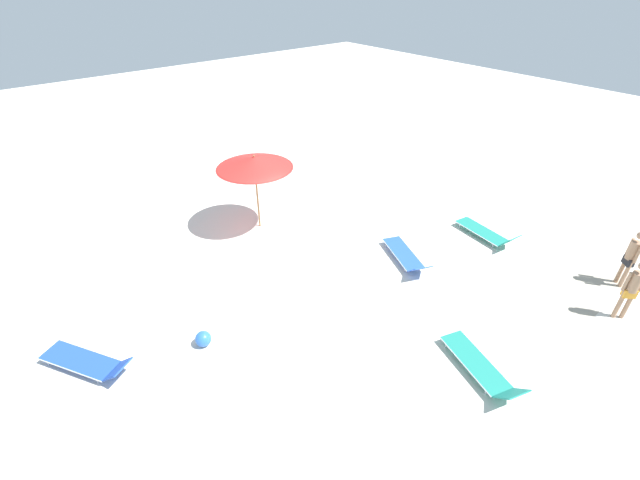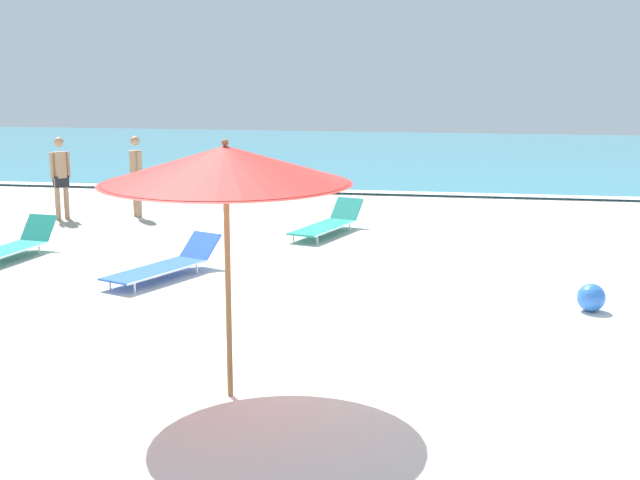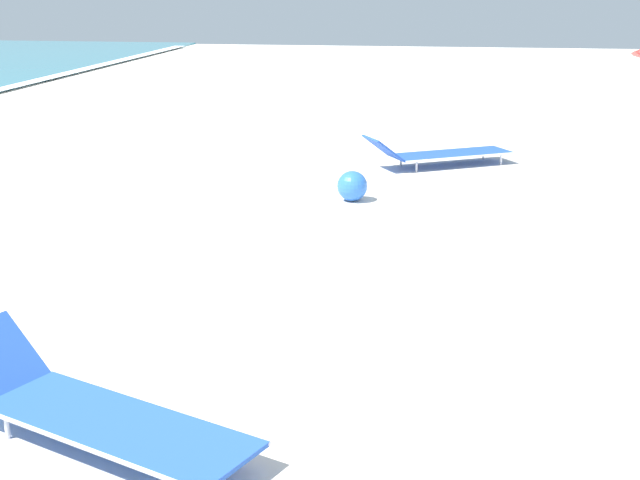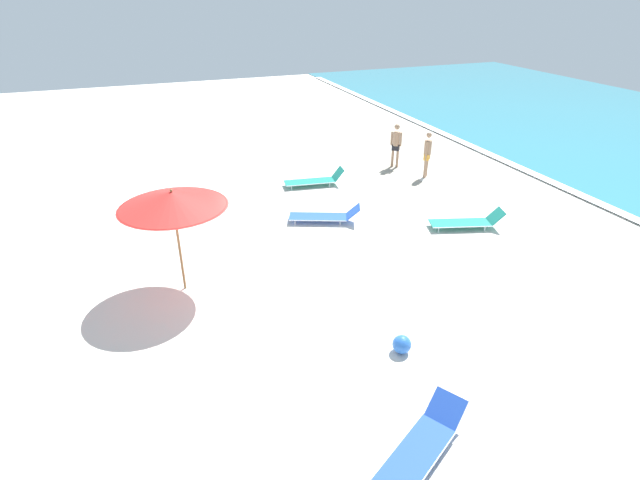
{
  "view_description": "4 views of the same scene",
  "coord_description": "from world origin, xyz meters",
  "px_view_note": "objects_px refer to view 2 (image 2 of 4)",
  "views": [
    {
      "loc": [
        5.77,
        8.78,
        7.85
      ],
      "look_at": [
        -0.73,
        0.86,
        1.1
      ],
      "focal_mm": 24.0,
      "sensor_mm": 36.0,
      "label": 1
    },
    {
      "loc": [
        1.61,
        -10.85,
        3.42
      ],
      "look_at": [
        -0.28,
        0.38,
        1.08
      ],
      "focal_mm": 50.0,
      "sensor_mm": 36.0,
      "label": 2
    },
    {
      "loc": [
        -7.73,
        0.04,
        2.77
      ],
      "look_at": [
        -0.93,
        1.11,
        0.73
      ],
      "focal_mm": 50.0,
      "sensor_mm": 36.0,
      "label": 3
    },
    {
      "loc": [
        10.24,
        -3.1,
        6.78
      ],
      "look_at": [
        -0.27,
        0.95,
        0.94
      ],
      "focal_mm": 28.0,
      "sensor_mm": 36.0,
      "label": 4
    }
  ],
  "objects_px": {
    "sun_lounger_beside_umbrella": "(328,224)",
    "beachgoer_shoreline_child": "(60,173)",
    "beach_ball": "(591,298)",
    "sun_lounger_under_umbrella": "(165,265)",
    "beachgoer_wading_adult": "(136,171)",
    "sun_lounger_near_water_left": "(9,247)",
    "beach_umbrella": "(226,166)"
  },
  "relations": [
    {
      "from": "beachgoer_wading_adult",
      "to": "beachgoer_shoreline_child",
      "type": "distance_m",
      "value": 1.58
    },
    {
      "from": "sun_lounger_under_umbrella",
      "to": "beach_ball",
      "type": "bearing_deg",
      "value": 15.42
    },
    {
      "from": "beach_umbrella",
      "to": "beachgoer_shoreline_child",
      "type": "height_order",
      "value": "beach_umbrella"
    },
    {
      "from": "beach_umbrella",
      "to": "sun_lounger_under_umbrella",
      "type": "height_order",
      "value": "beach_umbrella"
    },
    {
      "from": "beach_umbrella",
      "to": "sun_lounger_beside_umbrella",
      "type": "height_order",
      "value": "beach_umbrella"
    },
    {
      "from": "beachgoer_shoreline_child",
      "to": "beach_ball",
      "type": "bearing_deg",
      "value": -77.6
    },
    {
      "from": "sun_lounger_beside_umbrella",
      "to": "sun_lounger_near_water_left",
      "type": "bearing_deg",
      "value": -131.02
    },
    {
      "from": "sun_lounger_under_umbrella",
      "to": "beachgoer_shoreline_child",
      "type": "bearing_deg",
      "value": 153.12
    },
    {
      "from": "sun_lounger_beside_umbrella",
      "to": "beach_ball",
      "type": "distance_m",
      "value": 6.49
    },
    {
      "from": "sun_lounger_near_water_left",
      "to": "beach_ball",
      "type": "height_order",
      "value": "sun_lounger_near_water_left"
    },
    {
      "from": "sun_lounger_near_water_left",
      "to": "beach_umbrella",
      "type": "bearing_deg",
      "value": -36.97
    },
    {
      "from": "sun_lounger_under_umbrella",
      "to": "beachgoer_wading_adult",
      "type": "distance_m",
      "value": 5.75
    },
    {
      "from": "beach_umbrella",
      "to": "sun_lounger_near_water_left",
      "type": "xyz_separation_m",
      "value": [
        -5.42,
        5.49,
        -2.16
      ]
    },
    {
      "from": "sun_lounger_beside_umbrella",
      "to": "beachgoer_shoreline_child",
      "type": "distance_m",
      "value": 5.97
    },
    {
      "from": "beach_umbrella",
      "to": "beachgoer_shoreline_child",
      "type": "xyz_separation_m",
      "value": [
        -6.24,
        9.28,
        -1.38
      ]
    },
    {
      "from": "sun_lounger_beside_umbrella",
      "to": "beachgoer_wading_adult",
      "type": "height_order",
      "value": "beachgoer_wading_adult"
    },
    {
      "from": "sun_lounger_near_water_left",
      "to": "beachgoer_shoreline_child",
      "type": "distance_m",
      "value": 3.95
    },
    {
      "from": "beach_umbrella",
      "to": "beach_ball",
      "type": "bearing_deg",
      "value": 43.32
    },
    {
      "from": "sun_lounger_beside_umbrella",
      "to": "beach_ball",
      "type": "relative_size",
      "value": 5.9
    },
    {
      "from": "sun_lounger_near_water_left",
      "to": "beachgoer_shoreline_child",
      "type": "bearing_deg",
      "value": 110.51
    },
    {
      "from": "beach_umbrella",
      "to": "sun_lounger_near_water_left",
      "type": "bearing_deg",
      "value": 134.63
    },
    {
      "from": "sun_lounger_beside_umbrella",
      "to": "beachgoer_shoreline_child",
      "type": "bearing_deg",
      "value": -169.17
    },
    {
      "from": "beachgoer_shoreline_child",
      "to": "beachgoer_wading_adult",
      "type": "bearing_deg",
      "value": -29.71
    },
    {
      "from": "beachgoer_wading_adult",
      "to": "beach_ball",
      "type": "xyz_separation_m",
      "value": [
        8.81,
        -6.0,
        -0.81
      ]
    },
    {
      "from": "beach_ball",
      "to": "sun_lounger_under_umbrella",
      "type": "bearing_deg",
      "value": 172.51
    },
    {
      "from": "sun_lounger_beside_umbrella",
      "to": "sun_lounger_near_water_left",
      "type": "height_order",
      "value": "sun_lounger_near_water_left"
    },
    {
      "from": "sun_lounger_near_water_left",
      "to": "beach_ball",
      "type": "xyz_separation_m",
      "value": [
        9.48,
        -1.67,
        -0.02
      ]
    },
    {
      "from": "sun_lounger_near_water_left",
      "to": "beachgoer_shoreline_child",
      "type": "xyz_separation_m",
      "value": [
        -0.81,
        3.79,
        0.78
      ]
    },
    {
      "from": "beach_umbrella",
      "to": "beach_ball",
      "type": "relative_size",
      "value": 6.78
    },
    {
      "from": "sun_lounger_near_water_left",
      "to": "beachgoer_wading_adult",
      "type": "xyz_separation_m",
      "value": [
        0.67,
        4.33,
        0.78
      ]
    },
    {
      "from": "beachgoer_shoreline_child",
      "to": "sun_lounger_beside_umbrella",
      "type": "bearing_deg",
      "value": -56.38
    },
    {
      "from": "beachgoer_wading_adult",
      "to": "beach_ball",
      "type": "relative_size",
      "value": 4.53
    }
  ]
}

